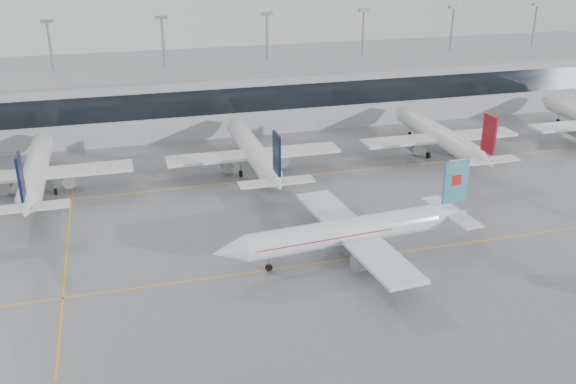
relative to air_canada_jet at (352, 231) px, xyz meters
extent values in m
plane|color=gray|center=(-5.33, -0.77, -3.50)|extent=(320.00, 320.00, 0.00)
cube|color=gold|center=(-5.33, -0.77, -3.49)|extent=(120.00, 0.25, 0.01)
cube|color=gold|center=(-5.33, 29.23, -3.49)|extent=(120.00, 0.25, 0.01)
cube|color=gold|center=(-35.33, 14.23, -3.49)|extent=(0.25, 60.00, 0.01)
cube|color=#A4A4A8|center=(-5.33, 61.23, 2.50)|extent=(180.00, 15.00, 12.00)
cube|color=black|center=(-5.33, 53.68, 4.00)|extent=(180.00, 0.20, 5.00)
cube|color=gray|center=(-5.33, 61.23, 8.70)|extent=(182.00, 16.00, 0.40)
cylinder|color=gray|center=(-38.33, 67.23, 7.50)|extent=(0.50, 0.50, 22.00)
cube|color=gray|center=(-38.33, 67.23, 18.80)|extent=(2.40, 1.00, 0.60)
cylinder|color=gray|center=(-16.33, 67.23, 7.50)|extent=(0.50, 0.50, 22.00)
cube|color=gray|center=(-16.33, 67.23, 18.80)|extent=(2.40, 1.00, 0.60)
cylinder|color=gray|center=(5.67, 67.23, 7.50)|extent=(0.50, 0.50, 22.00)
cube|color=gray|center=(5.67, 67.23, 18.80)|extent=(2.40, 1.00, 0.60)
cylinder|color=gray|center=(27.67, 67.23, 7.50)|extent=(0.50, 0.50, 22.00)
cube|color=gray|center=(27.67, 67.23, 18.80)|extent=(2.40, 1.00, 0.60)
cylinder|color=gray|center=(49.67, 67.23, 7.50)|extent=(0.50, 0.50, 22.00)
cube|color=gray|center=(49.67, 67.23, 18.80)|extent=(2.40, 1.00, 0.60)
cylinder|color=gray|center=(71.67, 67.23, 7.50)|extent=(0.50, 0.50, 22.00)
cube|color=gray|center=(71.67, 67.23, 18.80)|extent=(2.40, 1.00, 0.60)
cylinder|color=white|center=(-1.29, -0.11, 0.09)|extent=(26.04, 5.58, 3.39)
cone|color=white|center=(-16.16, -1.38, 0.09)|extent=(4.27, 3.72, 3.39)
cone|color=white|center=(14.38, 1.23, 0.09)|extent=(5.87, 3.85, 3.39)
cube|color=white|center=(0.20, 0.02, -0.31)|extent=(7.36, 28.32, 0.45)
cube|color=white|center=(14.57, 1.24, 0.39)|extent=(3.71, 10.97, 0.25)
cube|color=teal|center=(14.77, 1.26, 4.68)|extent=(3.62, 0.66, 5.78)
cylinder|color=gray|center=(0.12, -4.81, -1.81)|extent=(3.77, 2.40, 2.10)
cylinder|color=gray|center=(-0.70, 4.76, -1.81)|extent=(3.77, 2.40, 2.10)
cylinder|color=gray|center=(-11.18, -0.95, -2.32)|extent=(0.20, 0.20, 1.44)
cylinder|color=black|center=(-11.18, -0.95, -3.05)|extent=(0.92, 0.38, 0.90)
cylinder|color=gray|center=(1.42, -2.49, -2.22)|extent=(0.24, 0.24, 1.44)
cylinder|color=black|center=(1.42, -2.49, -2.95)|extent=(1.13, 0.54, 1.10)
cylinder|color=gray|center=(0.98, 2.69, -2.22)|extent=(0.24, 0.24, 1.44)
cylinder|color=black|center=(0.98, 2.69, -2.95)|extent=(1.13, 0.54, 1.10)
cube|color=#B70F0F|center=(14.77, 1.26, 4.99)|extent=(1.43, 0.57, 1.40)
cube|color=#B70F0F|center=(-4.28, -0.37, 0.29)|extent=(18.23, 4.94, 0.12)
cylinder|color=white|center=(-40.33, 34.23, 0.30)|extent=(3.59, 27.36, 3.59)
cone|color=white|center=(-40.33, 49.91, 0.30)|extent=(3.59, 4.00, 3.59)
cone|color=white|center=(-40.33, 17.75, 0.30)|extent=(3.59, 5.60, 3.59)
cube|color=white|center=(-40.33, 32.73, -0.10)|extent=(29.64, 5.00, 0.45)
cube|color=white|center=(-40.33, 17.55, 0.60)|extent=(11.40, 2.80, 0.25)
cube|color=black|center=(-40.33, 17.35, 5.16)|extent=(0.35, 3.60, 6.12)
cylinder|color=gray|center=(-45.13, 33.23, -1.60)|extent=(2.10, 3.60, 2.10)
cylinder|color=gray|center=(-35.53, 33.23, -1.60)|extent=(2.10, 3.60, 2.10)
cylinder|color=gray|center=(-40.33, 44.91, -2.27)|extent=(0.20, 0.20, 1.56)
cylinder|color=black|center=(-40.33, 44.91, -3.05)|extent=(0.30, 0.90, 0.90)
cylinder|color=gray|center=(-42.93, 31.73, -2.17)|extent=(0.24, 0.24, 1.56)
cylinder|color=black|center=(-42.93, 31.73, -2.95)|extent=(0.45, 1.10, 1.10)
cylinder|color=gray|center=(-37.73, 31.73, -2.17)|extent=(0.24, 0.24, 1.56)
cylinder|color=black|center=(-37.73, 31.73, -2.95)|extent=(0.45, 1.10, 1.10)
cylinder|color=white|center=(-5.33, 34.23, 0.30)|extent=(3.59, 27.36, 3.59)
cone|color=white|center=(-5.33, 49.91, 0.30)|extent=(3.59, 4.00, 3.59)
cone|color=white|center=(-5.33, 17.75, 0.30)|extent=(3.59, 5.60, 3.59)
cube|color=white|center=(-5.33, 32.73, -0.10)|extent=(29.64, 5.00, 0.45)
cube|color=white|center=(-5.33, 17.55, 0.60)|extent=(11.40, 2.80, 0.25)
cube|color=black|center=(-5.33, 17.35, 5.16)|extent=(0.35, 3.60, 6.12)
cylinder|color=gray|center=(-10.13, 33.23, -1.60)|extent=(2.10, 3.60, 2.10)
cylinder|color=gray|center=(-0.53, 33.23, -1.60)|extent=(2.10, 3.60, 2.10)
cylinder|color=gray|center=(-5.33, 44.91, -2.27)|extent=(0.20, 0.20, 1.56)
cylinder|color=black|center=(-5.33, 44.91, -3.05)|extent=(0.30, 0.90, 0.90)
cylinder|color=gray|center=(-7.93, 31.73, -2.17)|extent=(0.24, 0.24, 1.56)
cylinder|color=black|center=(-7.93, 31.73, -2.95)|extent=(0.45, 1.10, 1.10)
cylinder|color=gray|center=(-2.73, 31.73, -2.17)|extent=(0.24, 0.24, 1.56)
cylinder|color=black|center=(-2.73, 31.73, -2.95)|extent=(0.45, 1.10, 1.10)
cylinder|color=white|center=(29.67, 34.23, 0.30)|extent=(3.59, 27.36, 3.59)
cone|color=white|center=(29.67, 49.91, 0.30)|extent=(3.59, 4.00, 3.59)
cone|color=white|center=(29.67, 17.75, 0.30)|extent=(3.59, 5.60, 3.59)
cube|color=white|center=(29.67, 32.73, -0.10)|extent=(29.64, 5.00, 0.45)
cube|color=white|center=(29.67, 17.55, 0.60)|extent=(11.40, 2.80, 0.25)
cube|color=maroon|center=(29.67, 17.35, 5.16)|extent=(0.35, 3.60, 6.12)
cylinder|color=gray|center=(24.87, 33.23, -1.60)|extent=(2.10, 3.60, 2.10)
cylinder|color=gray|center=(34.47, 33.23, -1.60)|extent=(2.10, 3.60, 2.10)
cylinder|color=gray|center=(29.67, 44.91, -2.27)|extent=(0.20, 0.20, 1.56)
cylinder|color=black|center=(29.67, 44.91, -3.05)|extent=(0.30, 0.90, 0.90)
cylinder|color=gray|center=(27.07, 31.73, -2.17)|extent=(0.24, 0.24, 1.56)
cylinder|color=black|center=(27.07, 31.73, -2.95)|extent=(0.45, 1.10, 1.10)
cylinder|color=gray|center=(32.27, 31.73, -2.17)|extent=(0.24, 0.24, 1.56)
cylinder|color=black|center=(32.27, 31.73, -2.95)|extent=(0.45, 1.10, 1.10)
cone|color=white|center=(64.67, 49.91, 0.30)|extent=(3.59, 4.00, 3.59)
cylinder|color=gray|center=(64.67, 44.91, -2.27)|extent=(0.20, 0.20, 1.56)
cylinder|color=black|center=(64.67, 44.91, -3.05)|extent=(0.30, 0.90, 0.90)
camera|label=1|loc=(-27.50, -68.20, 35.52)|focal=40.00mm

